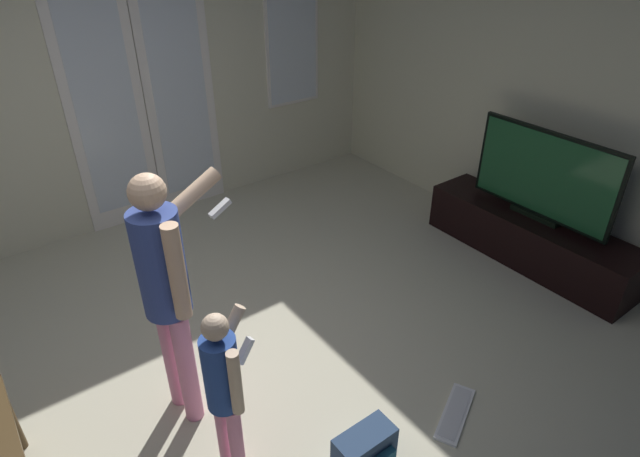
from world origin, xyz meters
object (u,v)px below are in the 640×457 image
Objects in this scene: person_child at (224,385)px; loose_keyboard at (455,413)px; tv_stand at (529,238)px; flat_screen_tv at (544,176)px; backpack at (365,450)px; person_adult at (167,282)px.

loose_keyboard is at bearing -20.93° from person_child.
flat_screen_tv reaches higher than tv_stand.
loose_keyboard is at bearing -157.09° from tv_stand.
person_adult is at bearing 122.47° from backpack.
person_adult is 1.34m from backpack.
person_adult reaches higher than flat_screen_tv.
loose_keyboard is (-1.73, -0.73, -0.76)m from flat_screen_tv.
backpack is (-2.36, -0.66, -0.09)m from tv_stand.
person_child is at bearing -174.56° from flat_screen_tv.
flat_screen_tv is 1.13× the size of person_child.
person_adult is (-2.94, 0.25, 0.14)m from flat_screen_tv.
person_child is 0.85m from backpack.
flat_screen_tv reaches higher than backpack.
flat_screen_tv is at bearing 5.44° from person_child.
tv_stand is 5.39× the size of backpack.
tv_stand is 0.57m from flat_screen_tv.
flat_screen_tv is 0.78× the size of person_adult.
backpack is at bearing -164.35° from flat_screen_tv.
person_adult is (-2.94, 0.25, 0.71)m from tv_stand.
backpack is (-2.36, -0.66, -0.66)m from flat_screen_tv.
loose_keyboard is (1.19, -0.46, -0.61)m from person_child.
person_adult is 3.33× the size of loose_keyboard.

